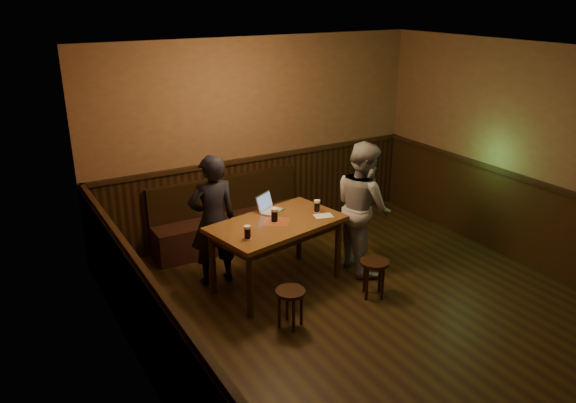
# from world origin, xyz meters

# --- Properties ---
(room) EXTENTS (5.04, 6.04, 2.84)m
(room) POSITION_xyz_m (0.00, 0.22, 1.20)
(room) COLOR black
(room) RESTS_ON ground
(bench) EXTENTS (2.20, 0.50, 0.95)m
(bench) POSITION_xyz_m (-0.60, 2.75, 0.31)
(bench) COLOR black
(bench) RESTS_ON ground
(pub_table) EXTENTS (1.69, 1.17, 0.83)m
(pub_table) POSITION_xyz_m (-0.60, 1.40, 0.72)
(pub_table) COLOR #5D2E1A
(pub_table) RESTS_ON ground
(stool_left) EXTENTS (0.39, 0.39, 0.43)m
(stool_left) POSITION_xyz_m (-0.92, 0.54, 0.35)
(stool_left) COLOR black
(stool_left) RESTS_ON ground
(stool_right) EXTENTS (0.42, 0.42, 0.46)m
(stool_right) POSITION_xyz_m (0.24, 0.60, 0.36)
(stool_right) COLOR black
(stool_right) RESTS_ON ground
(pint_left) EXTENTS (0.10, 0.10, 0.15)m
(pint_left) POSITION_xyz_m (-1.10, 1.15, 0.91)
(pint_left) COLOR #AC1519
(pint_left) RESTS_ON pub_table
(pint_mid) EXTENTS (0.11, 0.11, 0.17)m
(pint_mid) POSITION_xyz_m (-0.62, 1.42, 0.91)
(pint_mid) COLOR #AC1519
(pint_mid) RESTS_ON pub_table
(pint_right) EXTENTS (0.10, 0.10, 0.15)m
(pint_right) POSITION_xyz_m (-0.02, 1.43, 0.90)
(pint_right) COLOR #AC1519
(pint_right) RESTS_ON pub_table
(laptop) EXTENTS (0.38, 0.36, 0.21)m
(laptop) POSITION_xyz_m (-0.52, 1.74, 0.88)
(laptop) COLOR silver
(laptop) RESTS_ON pub_table
(menu) EXTENTS (0.25, 0.20, 0.00)m
(menu) POSITION_xyz_m (-0.03, 1.28, 0.83)
(menu) COLOR silver
(menu) RESTS_ON pub_table
(person_suit) EXTENTS (0.61, 0.42, 1.62)m
(person_suit) POSITION_xyz_m (-1.21, 1.86, 0.81)
(person_suit) COLOR black
(person_suit) RESTS_ON ground
(person_grey) EXTENTS (0.75, 0.90, 1.67)m
(person_grey) POSITION_xyz_m (0.56, 1.27, 0.83)
(person_grey) COLOR gray
(person_grey) RESTS_ON ground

